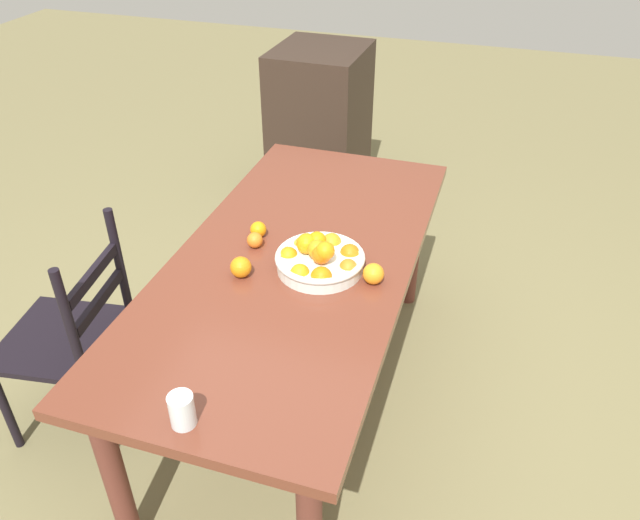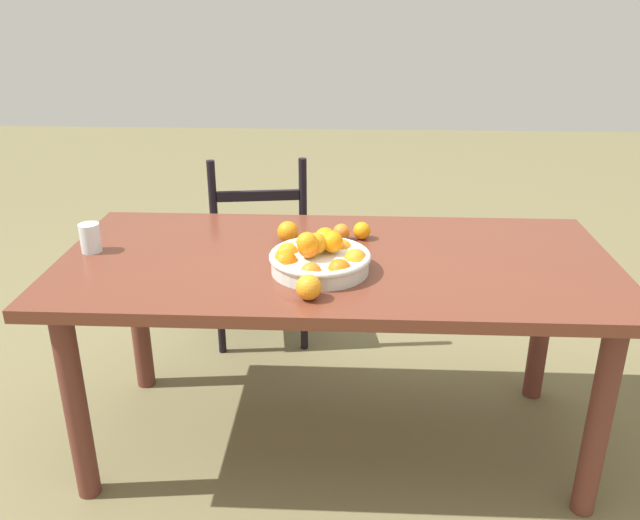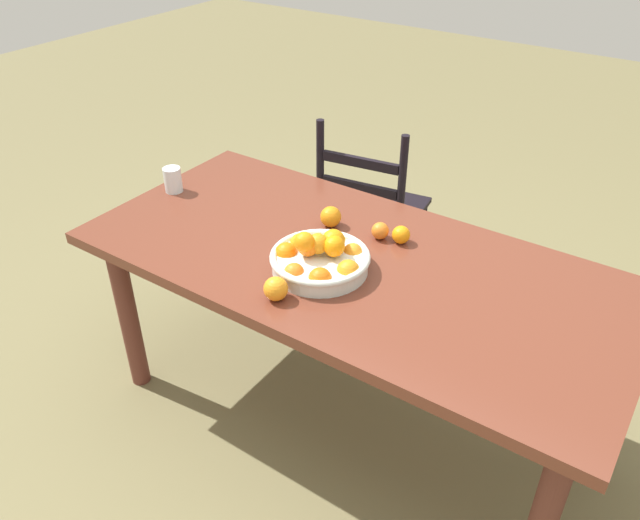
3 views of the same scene
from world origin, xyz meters
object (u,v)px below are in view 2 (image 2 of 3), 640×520
(orange_loose_0, at_px, (341,232))
(orange_loose_3, at_px, (288,232))
(fruit_bowl, at_px, (320,258))
(drinking_glass, at_px, (90,238))
(chair_near_window, at_px, (260,253))
(orange_loose_1, at_px, (362,231))
(dining_table, at_px, (336,282))
(orange_loose_2, at_px, (309,287))

(orange_loose_0, relative_size, orange_loose_3, 0.80)
(fruit_bowl, height_order, drinking_glass, fruit_bowl)
(chair_near_window, relative_size, orange_loose_0, 15.05)
(orange_loose_1, bearing_deg, fruit_bowl, -114.96)
(dining_table, bearing_deg, drinking_glass, 178.88)
(orange_loose_3, bearing_deg, fruit_bowl, -63.75)
(dining_table, relative_size, orange_loose_0, 30.53)
(chair_near_window, bearing_deg, orange_loose_2, 97.12)
(fruit_bowl, xyz_separation_m, orange_loose_2, (-0.02, -0.21, -0.01))
(dining_table, height_order, orange_loose_1, orange_loose_1)
(dining_table, bearing_deg, orange_loose_0, 85.28)
(dining_table, height_order, chair_near_window, chair_near_window)
(orange_loose_1, distance_m, orange_loose_3, 0.28)
(chair_near_window, height_order, orange_loose_2, chair_near_window)
(orange_loose_3, height_order, drinking_glass, drinking_glass)
(dining_table, relative_size, orange_loose_1, 29.43)
(dining_table, xyz_separation_m, fruit_bowl, (-0.05, -0.12, 0.14))
(orange_loose_3, bearing_deg, orange_loose_0, 7.75)
(chair_near_window, relative_size, fruit_bowl, 2.82)
(chair_near_window, xyz_separation_m, fruit_bowl, (0.33, -0.93, 0.37))
(chair_near_window, height_order, orange_loose_0, chair_near_window)
(drinking_glass, bearing_deg, chair_near_window, 58.63)
(orange_loose_0, relative_size, orange_loose_2, 0.81)
(dining_table, distance_m, fruit_bowl, 0.19)
(dining_table, relative_size, chair_near_window, 2.03)
(dining_table, distance_m, chair_near_window, 0.93)
(chair_near_window, xyz_separation_m, drinking_glass, (-0.49, -0.80, 0.37))
(chair_near_window, xyz_separation_m, orange_loose_2, (0.31, -1.14, 0.36))
(orange_loose_3, bearing_deg, orange_loose_1, 8.98)
(orange_loose_3, xyz_separation_m, drinking_glass, (-0.69, -0.13, 0.01))
(orange_loose_1, relative_size, orange_loose_3, 0.83)
(chair_near_window, distance_m, fruit_bowl, 1.06)
(orange_loose_2, bearing_deg, chair_near_window, 105.20)
(fruit_bowl, height_order, orange_loose_3, fruit_bowl)
(orange_loose_0, bearing_deg, chair_near_window, 121.88)
(orange_loose_0, height_order, orange_loose_2, orange_loose_2)
(orange_loose_1, distance_m, drinking_glass, 0.98)
(chair_near_window, distance_m, orange_loose_1, 0.86)
(chair_near_window, distance_m, drinking_glass, 1.00)
(fruit_bowl, bearing_deg, chair_near_window, 109.67)
(orange_loose_2, relative_size, orange_loose_3, 0.99)
(dining_table, bearing_deg, fruit_bowl, -113.72)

